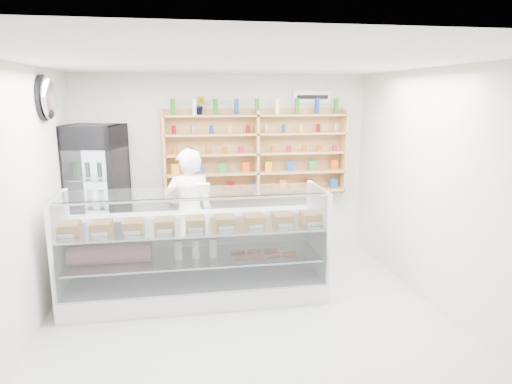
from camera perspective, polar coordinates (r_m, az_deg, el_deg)
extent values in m
plane|color=#A0A0A4|center=(5.23, -0.93, -16.32)|extent=(5.00, 5.00, 0.00)
plane|color=white|center=(4.61, -1.05, 15.95)|extent=(5.00, 5.00, 0.00)
plane|color=silver|center=(7.17, -4.05, 3.32)|extent=(4.50, 0.00, 4.50)
plane|color=silver|center=(2.42, 8.41, -14.80)|extent=(4.50, 0.00, 4.50)
plane|color=silver|center=(4.93, -27.83, -2.12)|extent=(0.00, 5.00, 5.00)
plane|color=silver|center=(5.53, 22.72, -0.22)|extent=(0.00, 5.00, 5.00)
cube|color=white|center=(5.85, -7.42, -11.81)|extent=(3.14, 0.89, 0.26)
cube|color=white|center=(6.07, -7.71, -6.24)|extent=(3.14, 0.05, 0.66)
cube|color=silver|center=(5.70, -7.53, -8.09)|extent=(3.02, 0.78, 0.02)
cube|color=silver|center=(5.57, -7.64, -4.35)|extent=(3.08, 0.82, 0.02)
cube|color=silver|center=(5.20, -7.42, -6.84)|extent=(3.08, 0.13, 1.10)
cube|color=silver|center=(5.42, -7.75, -0.03)|extent=(3.08, 0.62, 0.01)
imported|color=white|center=(6.25, -8.34, -2.77)|extent=(0.70, 0.50, 1.80)
cube|color=black|center=(6.84, -19.21, -0.81)|extent=(0.89, 0.88, 2.08)
cube|color=#300537|center=(6.36, -19.57, 6.34)|extent=(0.72, 0.19, 0.29)
cube|color=silver|center=(6.51, -18.96, -2.27)|extent=(0.62, 0.15, 1.65)
cube|color=tan|center=(6.95, -11.36, 4.43)|extent=(0.04, 0.28, 1.33)
cube|color=tan|center=(7.05, 0.12, 4.77)|extent=(0.04, 0.28, 1.33)
cube|color=tan|center=(7.42, 10.87, 4.92)|extent=(0.04, 0.28, 1.33)
cube|color=tan|center=(7.15, 0.12, 0.07)|extent=(2.80, 0.28, 0.03)
cube|color=tan|center=(7.09, 0.12, 2.44)|extent=(2.80, 0.28, 0.03)
cube|color=tan|center=(7.05, 0.12, 4.85)|extent=(2.80, 0.28, 0.03)
cube|color=tan|center=(7.02, 0.12, 7.28)|extent=(2.80, 0.28, 0.03)
cube|color=tan|center=(7.00, 0.12, 9.56)|extent=(2.80, 0.28, 0.03)
imported|color=#1E6626|center=(6.90, -7.02, 10.70)|extent=(0.18, 0.17, 0.27)
ellipsoid|color=silver|center=(5.93, -24.56, 10.64)|extent=(0.15, 0.50, 0.50)
cube|color=white|center=(7.33, 7.04, 11.70)|extent=(0.62, 0.03, 0.20)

